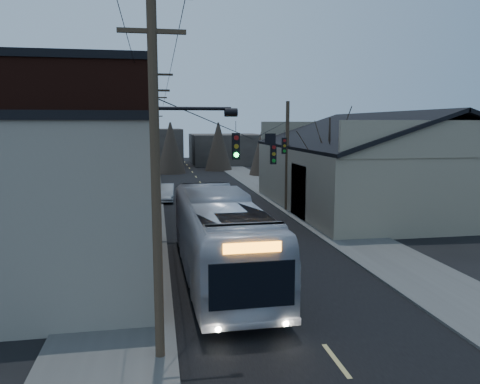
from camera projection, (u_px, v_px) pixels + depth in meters
name	position (u px, v px, depth m)	size (l,w,h in m)	color
road_surface	(215.00, 202.00, 40.77)	(9.00, 110.00, 0.02)	black
sidewalk_left	(139.00, 204.00, 39.63)	(4.00, 110.00, 0.12)	#474744
sidewalk_right	(287.00, 200.00, 41.90)	(4.00, 110.00, 0.12)	#474744
building_clapboard	(53.00, 209.00, 18.24)	(8.00, 8.00, 7.00)	slate
building_brick	(73.00, 153.00, 28.56)	(10.00, 12.00, 10.00)	black
building_left_far	(108.00, 159.00, 44.45)	(9.00, 14.00, 7.00)	#312B27
warehouse	(382.00, 175.00, 37.78)	(16.16, 20.60, 7.73)	gray
building_far_left	(149.00, 148.00, 73.38)	(10.00, 12.00, 6.00)	#312B27
building_far_right	(227.00, 149.00, 80.59)	(12.00, 14.00, 5.00)	#312B27
bare_tree	(329.00, 171.00, 31.64)	(0.40, 0.40, 7.20)	black
utility_lines	(182.00, 149.00, 33.80)	(11.24, 45.28, 10.50)	#382B1E
bus	(220.00, 237.00, 20.64)	(3.12, 13.32, 3.71)	#B7BAC4
parked_car	(165.00, 193.00, 41.38)	(1.57, 4.50, 1.48)	#B3B7BC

